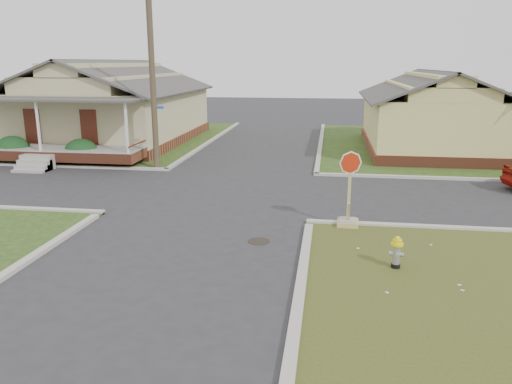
# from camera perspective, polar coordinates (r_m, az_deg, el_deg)

# --- Properties ---
(ground) EXTENTS (120.00, 120.00, 0.00)m
(ground) POSITION_cam_1_polar(r_m,az_deg,el_deg) (15.60, -7.45, -4.58)
(ground) COLOR #2C2C2F
(ground) RESTS_ON ground
(verge_far_left) EXTENTS (19.00, 19.00, 0.05)m
(verge_far_left) POSITION_cam_1_polar(r_m,az_deg,el_deg) (36.78, -19.55, 5.87)
(verge_far_left) COLOR #244017
(verge_far_left) RESTS_ON ground
(curbs) EXTENTS (80.00, 40.00, 0.12)m
(curbs) POSITION_cam_1_polar(r_m,az_deg,el_deg) (20.24, -3.64, 0.02)
(curbs) COLOR #B0AC9F
(curbs) RESTS_ON ground
(manhole) EXTENTS (0.64, 0.64, 0.01)m
(manhole) POSITION_cam_1_polar(r_m,az_deg,el_deg) (14.70, 0.34, -5.64)
(manhole) COLOR black
(manhole) RESTS_ON ground
(corner_house) EXTENTS (10.10, 15.50, 5.30)m
(corner_house) POSITION_cam_1_polar(r_m,az_deg,el_deg) (34.03, -16.38, 9.30)
(corner_house) COLOR brown
(corner_house) RESTS_ON ground
(side_house_yellow) EXTENTS (7.60, 11.60, 4.70)m
(side_house_yellow) POSITION_cam_1_polar(r_m,az_deg,el_deg) (31.34, 19.38, 8.49)
(side_house_yellow) COLOR brown
(side_house_yellow) RESTS_ON ground
(utility_pole) EXTENTS (1.80, 0.28, 9.00)m
(utility_pole) POSITION_cam_1_polar(r_m,az_deg,el_deg) (24.51, -11.78, 13.32)
(utility_pole) COLOR #3F3424
(utility_pole) RESTS_ON ground
(fire_hydrant) EXTENTS (0.31, 0.31, 0.84)m
(fire_hydrant) POSITION_cam_1_polar(r_m,az_deg,el_deg) (13.10, 15.78, -6.43)
(fire_hydrant) COLOR black
(fire_hydrant) RESTS_ON ground
(stop_sign) EXTENTS (0.68, 0.67, 2.40)m
(stop_sign) POSITION_cam_1_polar(r_m,az_deg,el_deg) (16.06, 10.51, -2.01)
(stop_sign) COLOR tan
(stop_sign) RESTS_ON ground
(hedge_left) EXTENTS (1.65, 1.35, 1.26)m
(hedge_left) POSITION_cam_1_polar(r_m,az_deg,el_deg) (28.93, -26.04, 4.36)
(hedge_left) COLOR #153A1C
(hedge_left) RESTS_ON verge_far_left
(hedge_right) EXTENTS (1.59, 1.30, 1.21)m
(hedge_right) POSITION_cam_1_polar(r_m,az_deg,el_deg) (27.07, -19.33, 4.36)
(hedge_right) COLOR #153A1C
(hedge_right) RESTS_ON verge_far_left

